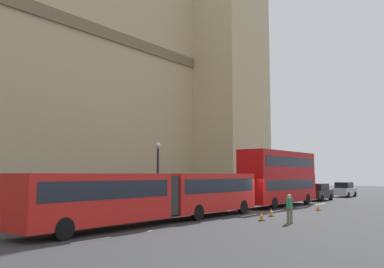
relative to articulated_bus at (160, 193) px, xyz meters
name	(u,v)px	position (x,y,z in m)	size (l,w,h in m)	color
ground_plane	(266,213)	(9.60, -1.99, -1.75)	(160.00, 160.00, 0.00)	#333335
lane_centre_marking	(249,215)	(7.11, -1.99, -1.74)	(29.80, 0.16, 0.01)	silver
articulated_bus	(160,193)	(0.00, 0.00, 0.00)	(18.57, 2.54, 2.90)	red
double_decker_bus	(279,176)	(16.15, 0.00, 0.96)	(10.97, 2.54, 4.90)	#B20F0F
sedan_lead	(319,192)	(26.28, 0.18, -0.83)	(4.40, 1.86, 1.85)	black
sedan_trailing	(345,190)	(35.64, 0.26, -0.83)	(4.40, 1.86, 1.85)	#B7B7BC
traffic_cone_west	(262,216)	(4.61, -4.28, -1.46)	(0.36, 0.36, 0.58)	black
traffic_cone_middle	(271,212)	(7.41, -3.54, -1.46)	(0.36, 0.36, 0.58)	black
traffic_cone_east	(318,207)	(13.97, -4.36, -1.46)	(0.36, 0.36, 0.58)	black
street_lamp	(158,172)	(4.76, 4.51, 1.31)	(0.44, 0.44, 5.27)	black
pedestrian_near_cones	(289,207)	(4.44, -6.21, -0.83)	(0.41, 0.36, 1.69)	#726651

